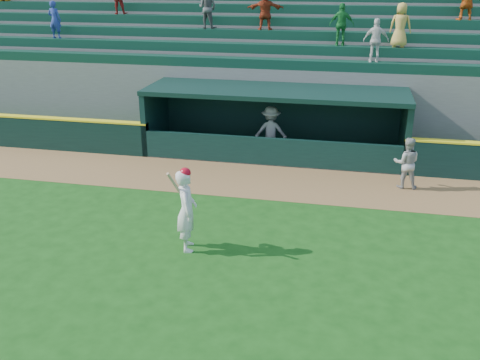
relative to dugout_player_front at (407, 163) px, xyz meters
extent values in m
plane|color=#154711|center=(-4.51, -5.32, -0.82)|extent=(120.00, 120.00, 0.00)
cube|color=brown|center=(-4.51, -0.42, -0.81)|extent=(40.00, 3.00, 0.01)
imported|color=#9F9F9A|center=(0.00, 0.00, 0.00)|extent=(0.80, 0.63, 1.64)
imported|color=#9B9A96|center=(-4.63, 2.21, 0.11)|extent=(1.25, 0.79, 1.86)
cube|color=slate|center=(-4.51, 2.38, -0.80)|extent=(9.00, 2.60, 0.04)
cube|color=black|center=(-9.11, 2.38, 0.33)|extent=(0.20, 2.60, 2.30)
cube|color=black|center=(0.09, 2.38, 0.33)|extent=(0.20, 2.60, 2.30)
cube|color=black|center=(-4.51, 3.68, 0.33)|extent=(9.40, 0.20, 2.30)
cube|color=black|center=(-4.51, 2.38, 1.56)|extent=(9.40, 2.80, 0.16)
cube|color=black|center=(-4.51, 1.16, -0.32)|extent=(9.00, 0.16, 1.00)
cube|color=brown|center=(-4.51, 3.18, -0.57)|extent=(8.40, 0.45, 0.10)
cube|color=slate|center=(-4.51, 4.21, 0.64)|extent=(34.00, 0.85, 2.91)
cube|color=#0F3828|center=(-4.51, 4.09, 2.27)|extent=(34.00, 0.60, 0.36)
cube|color=slate|center=(-4.51, 5.06, 0.86)|extent=(34.00, 0.85, 3.36)
cube|color=#0F3828|center=(-4.51, 4.94, 2.72)|extent=(34.00, 0.60, 0.36)
cube|color=slate|center=(-4.51, 5.91, 1.09)|extent=(34.00, 0.85, 3.81)
cube|color=#0F3828|center=(-4.51, 5.79, 3.17)|extent=(34.00, 0.60, 0.36)
cube|color=slate|center=(-4.51, 6.76, 1.31)|extent=(34.00, 0.85, 4.26)
cube|color=#0F3828|center=(-4.51, 6.64, 3.62)|extent=(34.00, 0.60, 0.36)
cube|color=slate|center=(-4.51, 7.61, 1.54)|extent=(34.00, 0.85, 4.71)
cube|color=#0F3828|center=(-4.51, 7.49, 4.07)|extent=(34.00, 0.60, 0.36)
cube|color=slate|center=(-4.51, 8.46, 1.76)|extent=(34.00, 0.85, 5.16)
cube|color=slate|center=(-4.51, 9.31, 1.99)|extent=(34.00, 0.85, 5.61)
cube|color=slate|center=(-4.51, 9.88, 1.99)|extent=(34.50, 0.30, 5.61)
imported|color=silver|center=(-1.13, 4.11, 3.23)|extent=(0.93, 0.44, 1.55)
imported|color=maroon|center=(-5.50, 5.81, 4.15)|extent=(1.53, 0.65, 1.60)
imported|color=navy|center=(-14.39, 4.96, 3.67)|extent=(0.57, 0.39, 1.53)
imported|color=#4B4B4B|center=(-7.91, 5.81, 4.18)|extent=(0.92, 0.79, 1.65)
imported|color=gold|center=(-0.26, 4.96, 3.71)|extent=(0.88, 0.68, 1.61)
imported|color=#19742D|center=(-2.42, 4.96, 3.69)|extent=(0.94, 0.44, 1.57)
imported|color=silver|center=(-5.50, -5.26, 0.21)|extent=(0.70, 0.86, 2.05)
sphere|color=#B90A1C|center=(-5.50, -5.26, 1.16)|extent=(0.27, 0.27, 0.27)
cylinder|color=tan|center=(-5.68, -5.48, 0.93)|extent=(0.27, 0.48, 0.76)
camera|label=1|loc=(-1.81, -16.42, 5.55)|focal=40.00mm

